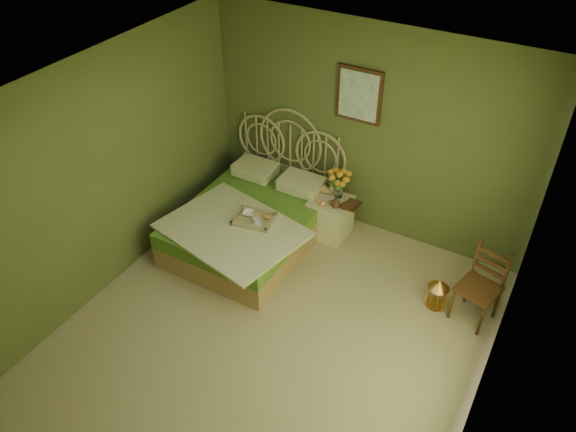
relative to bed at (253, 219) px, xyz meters
The scene contains 14 objects.
floor 1.67m from the bed, 51.86° to the right, with size 4.50×4.50×0.00m, color tan.
ceiling 2.83m from the bed, 51.86° to the right, with size 4.50×4.50×0.00m, color silver.
wall_back 1.72m from the bed, 43.44° to the left, with size 4.00×4.00×0.00m, color #4A562D.
wall_left 1.91m from the bed, 127.40° to the right, with size 4.50×4.50×0.00m, color #4A562D.
wall_right 3.43m from the bed, 23.18° to the right, with size 4.50×4.50×0.00m, color #4A562D.
wall_art 1.94m from the bed, 46.82° to the left, with size 0.54×0.04×0.64m.
bed is the anchor object (origin of this frame).
nightstand 0.97m from the bed, 36.06° to the left, with size 0.47×0.47×0.94m.
chair 2.72m from the bed, ahead, with size 0.47×0.47×0.88m.
birdcage 2.33m from the bed, ahead, with size 0.23×0.23×0.35m.
book_lower 1.14m from the bed, 31.00° to the left, with size 0.18×0.24×0.02m, color #381E0F.
book_upper 1.14m from the bed, 31.00° to the left, with size 0.15×0.21×0.02m, color #472819.
cereal_bowl 0.32m from the bed, 68.02° to the right, with size 0.14×0.14×0.04m, color white.
coffee_cup 0.48m from the bed, 49.45° to the right, with size 0.09×0.09×0.08m, color white.
Camera 1 is at (2.02, -3.18, 4.49)m, focal length 35.00 mm.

